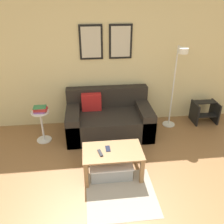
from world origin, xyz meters
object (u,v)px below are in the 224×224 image
object	(u,v)px
storage_bin	(111,169)
remote_control	(100,153)
book_stack	(40,109)
couch	(109,119)
step_stool	(205,111)
cell_phone	(108,149)
coffee_table	(113,156)
side_table	(42,124)
floor_lamp	(177,79)

from	to	relation	value
storage_bin	remote_control	size ratio (longest dim) A/B	4.09
storage_bin	book_stack	bearing A→B (deg)	136.38
couch	step_stool	world-z (taller)	couch
remote_control	cell_phone	size ratio (longest dim) A/B	1.07
couch	remote_control	size ratio (longest dim) A/B	10.28
coffee_table	book_stack	world-z (taller)	book_stack
couch	cell_phone	distance (m)	1.12
coffee_table	cell_phone	xyz separation A→B (m)	(-0.06, 0.05, 0.09)
couch	coffee_table	size ratio (longest dim) A/B	1.82
side_table	book_stack	distance (m)	0.28
storage_bin	remote_control	bearing A→B (deg)	-172.13
book_stack	side_table	bearing A→B (deg)	-126.15
couch	storage_bin	world-z (taller)	couch
storage_bin	remote_control	distance (m)	0.35
couch	floor_lamp	xyz separation A→B (m)	(1.23, 0.02, 0.74)
floor_lamp	side_table	world-z (taller)	floor_lamp
remote_control	step_stool	world-z (taller)	remote_control
couch	remote_control	world-z (taller)	couch
floor_lamp	step_stool	bearing A→B (deg)	12.25
side_table	cell_phone	bearing A→B (deg)	-41.99
couch	floor_lamp	size ratio (longest dim) A/B	0.97
step_stool	remote_control	bearing A→B (deg)	-148.07
couch	cell_phone	xyz separation A→B (m)	(-0.12, -1.11, 0.14)
coffee_table	remote_control	xyz separation A→B (m)	(-0.18, -0.04, 0.10)
floor_lamp	couch	bearing A→B (deg)	-179.26
floor_lamp	remote_control	world-z (taller)	floor_lamp
coffee_table	storage_bin	bearing A→B (deg)	-139.90
book_stack	remote_control	xyz separation A→B (m)	(0.95, -1.07, -0.20)
couch	floor_lamp	world-z (taller)	floor_lamp
couch	storage_bin	distance (m)	1.20
book_stack	remote_control	world-z (taller)	book_stack
couch	side_table	world-z (taller)	couch
coffee_table	book_stack	xyz separation A→B (m)	(-1.13, 1.02, 0.29)
coffee_table	step_stool	distance (m)	2.44
couch	coffee_table	distance (m)	1.16
floor_lamp	coffee_table	bearing A→B (deg)	-137.69
floor_lamp	remote_control	size ratio (longest dim) A/B	10.58
side_table	remote_control	world-z (taller)	side_table
couch	side_table	distance (m)	1.20
cell_phone	book_stack	bearing A→B (deg)	136.48
storage_bin	step_stool	size ratio (longest dim) A/B	1.31
storage_bin	floor_lamp	bearing A→B (deg)	42.26
coffee_table	floor_lamp	xyz separation A→B (m)	(1.29, 1.18, 0.69)
couch	step_stool	distance (m)	1.99
couch	cell_phone	bearing A→B (deg)	-96.23
storage_bin	side_table	xyz separation A→B (m)	(-1.11, 1.04, 0.23)
storage_bin	remote_control	xyz separation A→B (m)	(-0.15, -0.02, 0.32)
book_stack	coffee_table	bearing A→B (deg)	-42.32
book_stack	storage_bin	bearing A→B (deg)	-43.62
book_stack	step_stool	size ratio (longest dim) A/B	0.50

